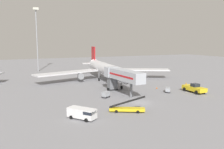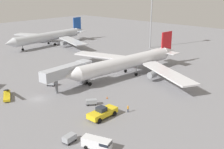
# 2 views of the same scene
# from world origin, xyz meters

# --- Properties ---
(ground_plane) EXTENTS (300.00, 300.00, 0.00)m
(ground_plane) POSITION_xyz_m (0.00, 0.00, 0.00)
(ground_plane) COLOR gray
(airplane_at_gate) EXTENTS (50.39, 47.78, 11.84)m
(airplane_at_gate) POSITION_xyz_m (4.17, 31.08, 4.21)
(airplane_at_gate) COLOR silver
(airplane_at_gate) RESTS_ON ground
(jet_bridge) EXTENTS (4.29, 16.46, 6.74)m
(jet_bridge) POSITION_xyz_m (-0.03, 10.24, 4.96)
(jet_bridge) COLOR #B2B7C1
(jet_bridge) RESTS_ON ground
(pushback_tug) EXTENTS (3.00, 7.10, 2.56)m
(pushback_tug) POSITION_xyz_m (19.23, 3.18, 1.18)
(pushback_tug) COLOR yellow
(pushback_tug) RESTS_ON ground
(belt_loader_truck) EXTENTS (7.05, 4.80, 3.34)m
(belt_loader_truck) POSITION_xyz_m (-6.44, -5.17, 0.78)
(belt_loader_truck) COLOR yellow
(belt_loader_truck) RESTS_ON ground
(service_van_outer_left) EXTENTS (4.96, 5.61, 2.04)m
(service_van_outer_left) POSITION_xyz_m (-15.93, -5.59, 1.17)
(service_van_outer_left) COLOR white
(service_van_outer_left) RESTS_ON ground
(baggage_cart_near_right) EXTENTS (2.55, 2.78, 1.36)m
(baggage_cart_near_right) POSITION_xyz_m (12.55, 6.26, 0.76)
(baggage_cart_near_right) COLOR #38383D
(baggage_cart_near_right) RESTS_ON ground
(baggage_cart_rear_right) EXTENTS (2.44, 2.17, 1.54)m
(baggage_cart_rear_right) POSITION_xyz_m (-5.64, 7.74, 0.85)
(baggage_cart_rear_right) COLOR #38383D
(baggage_cart_rear_right) RESTS_ON ground
(ground_crew_worker_foreground) EXTENTS (0.43, 0.43, 1.65)m
(ground_crew_worker_foreground) POSITION_xyz_m (21.53, 9.02, 0.87)
(ground_crew_worker_foreground) COLOR #1E2333
(ground_crew_worker_foreground) RESTS_ON ground
(safety_cone_alpha) EXTENTS (0.41, 0.41, 0.63)m
(safety_cone_alpha) POSITION_xyz_m (12.60, 11.62, 0.31)
(safety_cone_alpha) COLOR black
(safety_cone_alpha) RESTS_ON ground
(apron_light_mast) EXTENTS (2.40, 2.40, 29.33)m
(apron_light_mast) POSITION_xyz_m (-14.59, 69.08, 19.93)
(apron_light_mast) COLOR #93969B
(apron_light_mast) RESTS_ON ground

